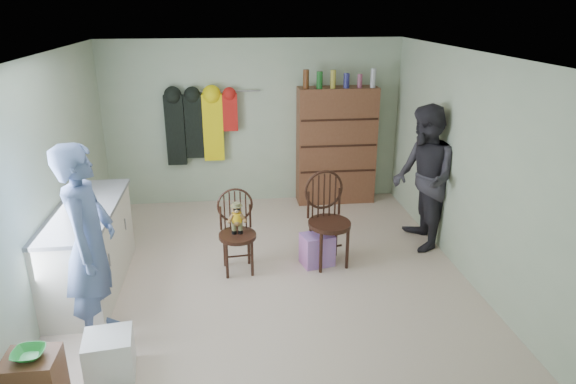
{
  "coord_description": "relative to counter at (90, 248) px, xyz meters",
  "views": [
    {
      "loc": [
        -0.4,
        -5.24,
        2.97
      ],
      "look_at": [
        0.25,
        0.2,
        0.95
      ],
      "focal_mm": 32.0,
      "sensor_mm": 36.0,
      "label": 1
    }
  ],
  "objects": [
    {
      "name": "chair_front",
      "position": [
        1.6,
        0.21,
        0.09
      ],
      "size": [
        0.47,
        0.47,
        0.98
      ],
      "rotation": [
        0.0,
        0.0,
        0.08
      ],
      "color": "black",
      "rests_on": "ground"
    },
    {
      "name": "coat_rack",
      "position": [
        1.12,
        2.38,
        0.78
      ],
      "size": [
        1.42,
        0.12,
        1.09
      ],
      "color": "#99999E",
      "rests_on": "ground"
    },
    {
      "name": "ground_plane",
      "position": [
        1.95,
        0.0,
        -0.47
      ],
      "size": [
        5.0,
        5.0,
        0.0
      ],
      "primitive_type": "plane",
      "color": "beige",
      "rests_on": "ground"
    },
    {
      "name": "plastic_tub",
      "position": [
        0.48,
        -1.51,
        -0.29
      ],
      "size": [
        0.44,
        0.42,
        0.37
      ],
      "primitive_type": "cube",
      "rotation": [
        0.0,
        0.0,
        0.12
      ],
      "color": "white",
      "rests_on": "ground"
    },
    {
      "name": "person_right",
      "position": [
        3.95,
        0.58,
        0.45
      ],
      "size": [
        0.76,
        0.94,
        1.84
      ],
      "primitive_type": "imported",
      "rotation": [
        0.0,
        0.0,
        -1.64
      ],
      "color": "#2D2B33",
      "rests_on": "ground"
    },
    {
      "name": "bowl",
      "position": [
        0.04,
        -1.95,
        0.11
      ],
      "size": [
        0.23,
        0.23,
        0.06
      ],
      "primitive_type": "imported",
      "color": "green",
      "rests_on": "stool"
    },
    {
      "name": "striped_bag",
      "position": [
        2.56,
        0.22,
        -0.28
      ],
      "size": [
        0.42,
        0.36,
        0.38
      ],
      "primitive_type": "cube",
      "rotation": [
        0.0,
        0.0,
        0.24
      ],
      "color": "#E572C9",
      "rests_on": "ground"
    },
    {
      "name": "chair_far",
      "position": [
        2.68,
        0.27,
        0.13
      ],
      "size": [
        0.59,
        0.59,
        1.13
      ],
      "rotation": [
        0.0,
        0.0,
        0.2
      ],
      "color": "black",
      "rests_on": "ground"
    },
    {
      "name": "counter",
      "position": [
        0.0,
        0.0,
        0.0
      ],
      "size": [
        0.64,
        1.86,
        0.94
      ],
      "color": "silver",
      "rests_on": "ground"
    },
    {
      "name": "room_walls",
      "position": [
        1.95,
        0.53,
        1.11
      ],
      "size": [
        5.0,
        5.0,
        5.0
      ],
      "color": "#B3C3A3",
      "rests_on": "ground"
    },
    {
      "name": "dresser",
      "position": [
        3.2,
        2.3,
        0.44
      ],
      "size": [
        1.2,
        0.39,
        2.08
      ],
      "color": "brown",
      "rests_on": "ground"
    },
    {
      "name": "person_left",
      "position": [
        0.28,
        -0.95,
        0.47
      ],
      "size": [
        0.46,
        0.7,
        1.89
      ],
      "primitive_type": "imported",
      "rotation": [
        0.0,
        0.0,
        1.56
      ],
      "color": "#506494",
      "rests_on": "ground"
    }
  ]
}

